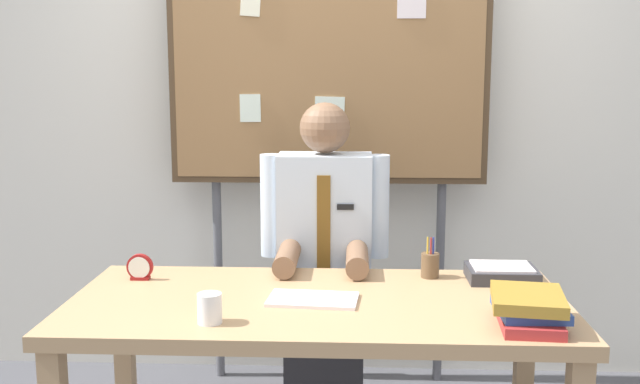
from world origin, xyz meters
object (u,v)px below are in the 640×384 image
Objects in this scene: desk at (318,323)px; book_stack at (529,309)px; coffee_mug at (210,308)px; bulletin_board at (328,59)px; person at (325,276)px; desk_clock at (140,268)px; paper_tray at (502,273)px; pen_holder at (430,265)px; open_notebook at (313,299)px.

book_stack is (0.68, -0.23, 0.14)m from desk.
bulletin_board is at bearing 75.63° from coffee_mug.
bulletin_board reaches higher than book_stack.
bulletin_board is (-0.00, 0.41, 0.94)m from person.
bulletin_board is at bearing 49.64° from desk_clock.
bulletin_board is at bearing 132.36° from paper_tray.
desk_clock is 1.03× the size of coffee_mug.
pen_holder is at bearing -60.00° from bulletin_board.
book_stack is at bearing -91.67° from paper_tray.
desk is at bearing -158.69° from paper_tray.
person is at bearing 90.00° from desk.
coffee_mug is 0.37× the size of paper_tray.
pen_holder is 0.62× the size of paper_tray.
desk is 17.98× the size of coffee_mug.
pen_holder is (-0.25, 0.53, -0.00)m from book_stack.
desk_clock is 1.12m from pen_holder.
person is 1.02m from bulletin_board.
paper_tray is (1.38, 0.06, -0.02)m from desk_clock.
pen_holder is (1.11, 0.08, 0.00)m from desk_clock.
desk is 5.83× the size of book_stack.
book_stack is 0.59m from pen_holder.
desk_clock is 0.38× the size of paper_tray.
open_notebook is (-0.01, -1.05, -0.84)m from bulletin_board.
book_stack reaches higher than desk_clock.
person is 0.81m from desk_clock.
pen_holder reaches higher than desk.
paper_tray is (0.69, -0.35, 0.12)m from person.
open_notebook is at bearing -90.81° from bulletin_board.
paper_tray is (0.71, 0.29, 0.02)m from open_notebook.
book_stack reaches higher than open_notebook.
paper_tray is at bearing -47.64° from bulletin_board.
paper_tray is (0.27, -0.03, -0.02)m from pen_holder.
desk_clock is at bearing 160.94° from open_notebook.
person is at bearing 69.38° from coffee_mug.
paper_tray is at bearing 21.31° from desk.
person reaches higher than pen_holder.
bulletin_board is at bearing 90.00° from desk.
bulletin_board is 1.63m from book_stack.
pen_holder is at bearing 36.50° from coffee_mug.
open_notebook is 0.40m from coffee_mug.
bulletin_board is 23.09× the size of coffee_mug.
pen_holder is at bearing 174.11° from paper_tray.
paper_tray is at bearing 22.31° from open_notebook.
desk is 0.73m from book_stack.
person is 8.81× the size of pen_holder.
pen_holder reaches higher than paper_tray.
bulletin_board is 22.39× the size of desk_clock.
paper_tray is (1.02, 0.53, -0.02)m from coffee_mug.
bulletin_board reaches higher than desk_clock.
coffee_mug is 0.93m from pen_holder.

